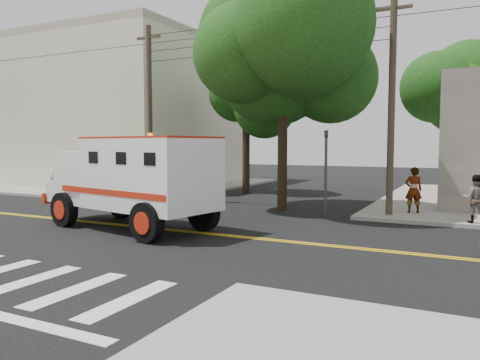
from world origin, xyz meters
The scene contains 14 objects.
ground centered at (0.00, 0.00, 0.00)m, with size 100.00×100.00×0.00m, color black.
sidewalk_nw centered at (-13.50, 13.50, 0.07)m, with size 17.00×17.00×0.15m, color gray.
building_left centered at (-15.50, 15.00, 5.15)m, with size 16.00×14.00×10.00m, color beige.
utility_pole_left centered at (-5.60, 6.00, 4.50)m, with size 0.28×0.28×9.00m, color #382D23.
utility_pole_right centered at (6.30, 6.20, 4.50)m, with size 0.28×0.28×9.00m, color #382D23.
tree_main centered at (1.94, 6.21, 7.20)m, with size 6.08×5.70×9.85m.
tree_left centered at (-2.68, 11.79, 5.73)m, with size 4.48×4.20×7.70m.
tree_right centered at (8.84, 15.77, 6.09)m, with size 4.80×4.50×8.20m.
traffic_signal centered at (3.80, 5.60, 2.23)m, with size 0.15×0.18×3.60m.
accessibility_sign centered at (-6.20, 6.17, 1.37)m, with size 0.45×0.10×2.02m.
palm_planter centered at (-7.44, 6.62, 1.65)m, with size 3.52×2.63×2.36m.
armored_truck centered at (-1.48, -0.37, 1.87)m, with size 7.57×4.06×3.28m.
pedestrian_a centered at (7.12, 7.14, 1.11)m, with size 0.70×0.46×1.92m, color gray.
pedestrian_b centered at (9.43, 5.50, 1.03)m, with size 0.86×0.67×1.77m, color gray.
Camera 1 is at (9.30, -13.50, 3.04)m, focal length 35.00 mm.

